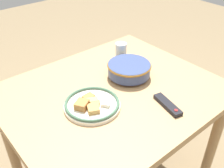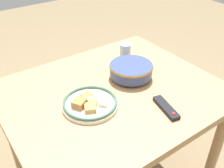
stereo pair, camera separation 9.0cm
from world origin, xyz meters
The scene contains 5 objects.
dining_table centered at (0.00, 0.00, 0.67)m, with size 1.11×0.92×0.77m.
noodle_bowl centered at (-0.16, -0.04, 0.82)m, with size 0.24×0.24×0.08m.
food_plate centered at (0.16, 0.04, 0.79)m, with size 0.27×0.27×0.05m.
tv_remote centered at (-0.12, 0.27, 0.78)m, with size 0.08×0.18×0.02m.
drinking_glass centered at (-0.24, -0.20, 0.83)m, with size 0.07×0.07×0.12m.
Camera 2 is at (0.64, 0.91, 1.58)m, focal length 42.00 mm.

